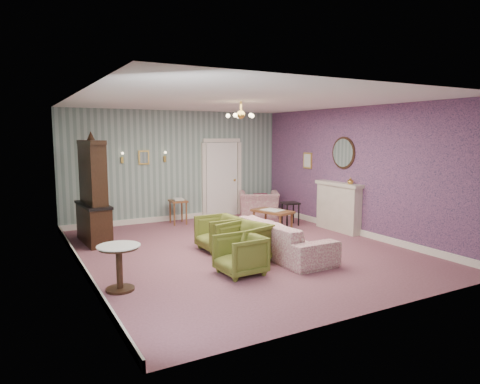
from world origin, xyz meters
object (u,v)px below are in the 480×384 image
sofa_chintz (282,232)px  pedestal_table (119,268)px  side_table_black (290,214)px  olive_chair_a (240,253)px  olive_chair_c (218,231)px  wingback_chair (259,200)px  coffee_table (273,220)px  olive_chair_b (245,241)px  dresser (92,189)px  fireplace (338,207)px

sofa_chintz → pedestal_table: (-3.14, -0.41, -0.10)m
side_table_black → pedestal_table: size_ratio=0.86×
olive_chair_a → sofa_chintz: sofa_chintz is taller
olive_chair_c → wingback_chair: size_ratio=0.70×
olive_chair_c → pedestal_table: (-2.25, -1.33, -0.03)m
wingback_chair → side_table_black: (0.09, -1.38, -0.17)m
sofa_chintz → coffee_table: sofa_chintz is taller
olive_chair_b → side_table_black: (2.59, 2.24, -0.10)m
olive_chair_b → olive_chair_c: size_ratio=1.04×
olive_chair_b → dresser: (-2.08, 2.80, 0.75)m
pedestal_table → olive_chair_a: bearing=-5.9°
olive_chair_a → coffee_table: olive_chair_a is taller
wingback_chair → olive_chair_a: bearing=82.7°
olive_chair_c → side_table_black: bearing=114.4°
olive_chair_c → wingback_chair: (2.54, 2.64, 0.09)m
olive_chair_a → olive_chair_b: (0.39, 0.54, 0.03)m
dresser → pedestal_table: bearing=-97.2°
dresser → pedestal_table: (-0.21, -3.14, -0.80)m
wingback_chair → fireplace: 2.55m
sofa_chintz → coffee_table: 2.17m
olive_chair_b → side_table_black: 3.43m
wingback_chair → dresser: (-4.58, -0.83, 0.68)m
wingback_chair → fireplace: (0.72, -2.44, 0.11)m
olive_chair_a → dresser: 3.83m
dresser → pedestal_table: 3.25m
olive_chair_a → dresser: dresser is taller
olive_chair_b → pedestal_table: size_ratio=1.15×
olive_chair_a → side_table_black: (2.98, 2.78, -0.06)m
sofa_chintz → fireplace: fireplace is taller
olive_chair_b → wingback_chair: size_ratio=0.73×
fireplace → coffee_table: 1.59m
olive_chair_a → dresser: size_ratio=0.31×
sofa_chintz → coffee_table: bearing=-29.2°
fireplace → side_table_black: 1.26m
fireplace → olive_chair_b: bearing=-159.8°
olive_chair_c → fireplace: (3.26, 0.19, 0.20)m
olive_chair_b → olive_chair_a: bearing=-52.4°
side_table_black → pedestal_table: bearing=-152.1°
fireplace → wingback_chair: bearing=106.4°
olive_chair_b → coffee_table: size_ratio=0.81×
coffee_table → olive_chair_c: bearing=-153.0°
olive_chair_c → fireplace: fireplace is taller
side_table_black → olive_chair_b: bearing=-139.1°
olive_chair_a → pedestal_table: (-1.91, 0.20, -0.02)m
olive_chair_c → pedestal_table: bearing=-60.4°
olive_chair_c → sofa_chintz: sofa_chintz is taller
fireplace → pedestal_table: 5.72m
sofa_chintz → fireplace: 2.62m
pedestal_table → dresser: bearing=86.2°
wingback_chair → side_table_black: wingback_chair is taller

